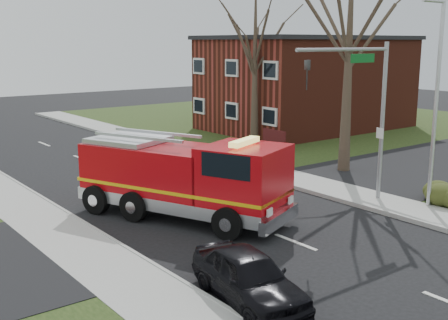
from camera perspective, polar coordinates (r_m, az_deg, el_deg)
ground at (r=19.74m, az=7.26°, el=-8.29°), size 120.00×120.00×0.00m
sidewalk_right at (r=24.30m, az=17.74°, el=-4.70°), size 2.40×80.00×0.15m
sidewalk_left at (r=16.24m, az=-8.85°, el=-12.65°), size 2.40×80.00×0.15m
brick_building at (r=44.82m, az=8.45°, el=7.78°), size 15.40×10.40×7.25m
health_center_sign at (r=35.32m, az=5.12°, el=2.24°), size 0.12×2.00×1.40m
bare_tree_near at (r=29.62m, az=12.66°, el=12.84°), size 6.00×6.00×12.00m
bare_tree_far at (r=37.03m, az=3.19°, el=11.43°), size 5.25×5.25×10.50m
traffic_signal_mast at (r=23.53m, az=14.06°, el=6.49°), size 5.29×0.18×6.80m
streetlight_pole at (r=23.98m, az=20.69°, el=5.80°), size 1.48×0.16×8.40m
fire_engine at (r=21.92m, az=-4.00°, el=-2.03°), size 5.79×8.77×3.35m
parked_car_maroon at (r=15.14m, az=2.53°, el=-11.77°), size 2.31×4.38×1.42m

